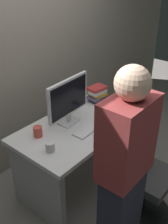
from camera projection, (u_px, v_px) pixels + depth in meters
ground_plane at (81, 181)px, 2.97m from camera, size 9.00×9.00×0.00m
wall_back at (17, 34)px, 2.70m from camera, size 6.40×0.10×3.00m
desk at (80, 144)px, 2.72m from camera, size 1.31×0.73×0.76m
office_chair at (141, 175)px, 2.44m from camera, size 0.52×0.52×0.94m
person_at_desk at (124, 174)px, 1.86m from camera, size 0.40×0.24×1.64m
monitor at (68, 99)px, 2.50m from camera, size 0.54×0.15×0.46m
keyboard at (91, 127)px, 2.53m from camera, size 0.43×0.14×0.02m
mouse at (107, 114)px, 2.74m from camera, size 0.06×0.10×0.03m
cup_near_keyboard at (50, 147)px, 2.20m from camera, size 0.08×0.08×0.09m
cup_by_monitor at (38, 132)px, 2.39m from camera, size 0.08×0.08×0.10m
book_stack at (97, 94)px, 2.99m from camera, size 0.22×0.20×0.17m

